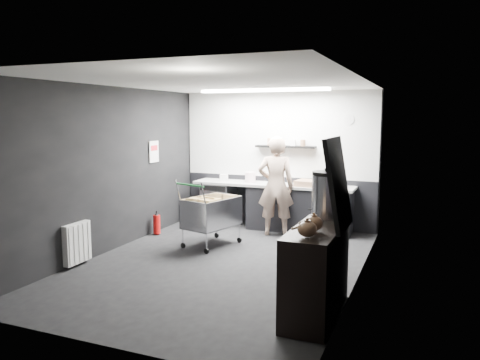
% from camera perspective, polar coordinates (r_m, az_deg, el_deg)
% --- Properties ---
extents(floor, '(5.50, 5.50, 0.00)m').
position_cam_1_polar(floor, '(7.18, -2.28, -10.16)').
color(floor, black).
rests_on(floor, ground).
extents(ceiling, '(5.50, 5.50, 0.00)m').
position_cam_1_polar(ceiling, '(6.85, -2.40, 11.85)').
color(ceiling, white).
rests_on(ceiling, wall_back).
extents(wall_back, '(5.50, 0.00, 5.50)m').
position_cam_1_polar(wall_back, '(9.44, 4.61, 2.52)').
color(wall_back, black).
rests_on(wall_back, floor).
extents(wall_front, '(5.50, 0.00, 5.50)m').
position_cam_1_polar(wall_front, '(4.56, -16.85, -3.48)').
color(wall_front, black).
rests_on(wall_front, floor).
extents(wall_left, '(0.00, 5.50, 5.50)m').
position_cam_1_polar(wall_left, '(7.93, -15.61, 1.25)').
color(wall_left, black).
rests_on(wall_left, floor).
extents(wall_right, '(0.00, 5.50, 5.50)m').
position_cam_1_polar(wall_right, '(6.33, 14.36, -0.30)').
color(wall_right, black).
rests_on(wall_right, floor).
extents(kitchen_wall_panel, '(3.95, 0.02, 1.70)m').
position_cam_1_polar(kitchen_wall_panel, '(9.39, 4.61, 5.55)').
color(kitchen_wall_panel, silver).
rests_on(kitchen_wall_panel, wall_back).
extents(dado_panel, '(3.95, 0.02, 1.00)m').
position_cam_1_polar(dado_panel, '(9.54, 4.52, -2.57)').
color(dado_panel, black).
rests_on(dado_panel, wall_back).
extents(floating_shelf, '(1.20, 0.22, 0.04)m').
position_cam_1_polar(floating_shelf, '(9.24, 5.57, 4.08)').
color(floating_shelf, black).
rests_on(floating_shelf, wall_back).
extents(wall_clock, '(0.20, 0.03, 0.20)m').
position_cam_1_polar(wall_clock, '(9.05, 13.15, 7.19)').
color(wall_clock, silver).
rests_on(wall_clock, wall_back).
extents(poster, '(0.02, 0.30, 0.40)m').
position_cam_1_polar(poster, '(8.95, -10.46, 3.41)').
color(poster, white).
rests_on(poster, wall_left).
extents(poster_red_band, '(0.02, 0.22, 0.10)m').
position_cam_1_polar(poster_red_band, '(8.95, -10.45, 3.86)').
color(poster_red_band, red).
rests_on(poster_red_band, poster).
extents(radiator, '(0.10, 0.50, 0.60)m').
position_cam_1_polar(radiator, '(7.39, -19.26, -7.27)').
color(radiator, silver).
rests_on(radiator, wall_left).
extents(ceiling_strip, '(2.40, 0.20, 0.04)m').
position_cam_1_polar(ceiling_strip, '(8.56, 2.85, 10.84)').
color(ceiling_strip, white).
rests_on(ceiling_strip, ceiling).
extents(prep_counter, '(3.20, 0.61, 0.90)m').
position_cam_1_polar(prep_counter, '(9.22, 4.73, -3.21)').
color(prep_counter, black).
rests_on(prep_counter, floor).
extents(person, '(0.77, 0.61, 1.85)m').
position_cam_1_polar(person, '(8.69, 4.39, -0.75)').
color(person, beige).
rests_on(person, floor).
extents(shopping_cart, '(0.87, 1.18, 1.13)m').
position_cam_1_polar(shopping_cart, '(8.05, -3.52, -4.23)').
color(shopping_cart, silver).
rests_on(shopping_cart, floor).
extents(sideboard, '(0.57, 1.33, 1.99)m').
position_cam_1_polar(sideboard, '(5.35, 9.48, -9.57)').
color(sideboard, black).
rests_on(sideboard, floor).
extents(fire_extinguisher, '(0.13, 0.13, 0.44)m').
position_cam_1_polar(fire_extinguisher, '(8.95, -10.11, -5.26)').
color(fire_extinguisher, red).
rests_on(fire_extinguisher, floor).
extents(cardboard_box, '(0.60, 0.48, 0.11)m').
position_cam_1_polar(cardboard_box, '(8.92, 8.67, -0.41)').
color(cardboard_box, '#946C4E').
rests_on(cardboard_box, prep_counter).
extents(pink_tub, '(0.21, 0.21, 0.21)m').
position_cam_1_polar(pink_tub, '(9.32, 1.26, 0.34)').
color(pink_tub, silver).
rests_on(pink_tub, prep_counter).
extents(white_container, '(0.19, 0.17, 0.14)m').
position_cam_1_polar(white_container, '(9.49, -1.97, 0.27)').
color(white_container, silver).
rests_on(white_container, prep_counter).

